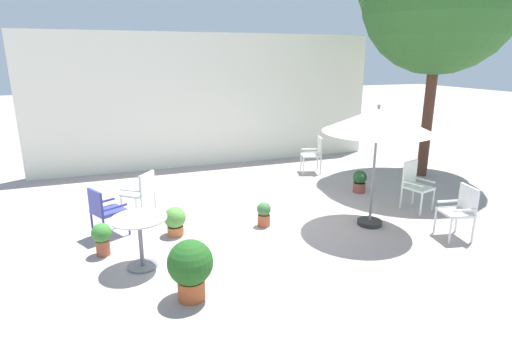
{
  "coord_description": "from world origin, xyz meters",
  "views": [
    {
      "loc": [
        -2.72,
        -6.88,
        2.95
      ],
      "look_at": [
        0.0,
        0.59,
        0.72
      ],
      "focal_mm": 28.6,
      "sensor_mm": 36.0,
      "label": 1
    }
  ],
  "objects_px": {
    "cafe_table_0": "(140,233)",
    "potted_plant_1": "(175,220)",
    "potted_plant_3": "(360,181)",
    "patio_umbrella_0": "(378,121)",
    "patio_chair_4": "(460,208)",
    "patio_chair_0": "(104,209)",
    "patio_chair_1": "(415,182)",
    "potted_plant_4": "(102,237)",
    "patio_chair_2": "(141,191)",
    "potted_plant_0": "(190,266)",
    "potted_plant_2": "(264,214)",
    "patio_chair_3": "(314,152)"
  },
  "relations": [
    {
      "from": "patio_chair_3",
      "to": "potted_plant_2",
      "type": "height_order",
      "value": "patio_chair_3"
    },
    {
      "from": "patio_chair_2",
      "to": "potted_plant_2",
      "type": "distance_m",
      "value": 2.35
    },
    {
      "from": "patio_umbrella_0",
      "to": "patio_chair_4",
      "type": "distance_m",
      "value": 1.98
    },
    {
      "from": "potted_plant_1",
      "to": "patio_chair_0",
      "type": "bearing_deg",
      "value": 163.54
    },
    {
      "from": "patio_umbrella_0",
      "to": "potted_plant_4",
      "type": "bearing_deg",
      "value": 174.88
    },
    {
      "from": "patio_umbrella_0",
      "to": "patio_chair_3",
      "type": "distance_m",
      "value": 3.75
    },
    {
      "from": "potted_plant_4",
      "to": "potted_plant_1",
      "type": "bearing_deg",
      "value": 16.89
    },
    {
      "from": "cafe_table_0",
      "to": "patio_chair_4",
      "type": "height_order",
      "value": "patio_chair_4"
    },
    {
      "from": "patio_chair_2",
      "to": "potted_plant_1",
      "type": "distance_m",
      "value": 1.16
    },
    {
      "from": "potted_plant_0",
      "to": "potted_plant_4",
      "type": "height_order",
      "value": "potted_plant_0"
    },
    {
      "from": "patio_umbrella_0",
      "to": "potted_plant_4",
      "type": "xyz_separation_m",
      "value": [
        -4.55,
        0.41,
        -1.59
      ]
    },
    {
      "from": "patio_umbrella_0",
      "to": "patio_chair_1",
      "type": "distance_m",
      "value": 1.9
    },
    {
      "from": "patio_umbrella_0",
      "to": "patio_chair_1",
      "type": "bearing_deg",
      "value": 17.12
    },
    {
      "from": "patio_chair_2",
      "to": "patio_chair_4",
      "type": "xyz_separation_m",
      "value": [
        4.9,
        -2.76,
        -0.0
      ]
    },
    {
      "from": "patio_chair_1",
      "to": "potted_plant_3",
      "type": "bearing_deg",
      "value": 108.69
    },
    {
      "from": "potted_plant_4",
      "to": "patio_chair_2",
      "type": "bearing_deg",
      "value": 62.72
    },
    {
      "from": "patio_chair_2",
      "to": "patio_chair_4",
      "type": "distance_m",
      "value": 5.62
    },
    {
      "from": "patio_chair_0",
      "to": "patio_chair_2",
      "type": "bearing_deg",
      "value": 47.07
    },
    {
      "from": "cafe_table_0",
      "to": "potted_plant_1",
      "type": "relative_size",
      "value": 1.55
    },
    {
      "from": "patio_chair_4",
      "to": "potted_plant_0",
      "type": "height_order",
      "value": "patio_chair_4"
    },
    {
      "from": "potted_plant_0",
      "to": "patio_chair_2",
      "type": "bearing_deg",
      "value": 96.19
    },
    {
      "from": "cafe_table_0",
      "to": "potted_plant_1",
      "type": "bearing_deg",
      "value": 56.26
    },
    {
      "from": "patio_chair_1",
      "to": "patio_chair_4",
      "type": "xyz_separation_m",
      "value": [
        -0.23,
        -1.36,
        -0.02
      ]
    },
    {
      "from": "potted_plant_1",
      "to": "potted_plant_3",
      "type": "relative_size",
      "value": 1.0
    },
    {
      "from": "patio_chair_1",
      "to": "patio_chair_2",
      "type": "bearing_deg",
      "value": 164.73
    },
    {
      "from": "patio_chair_1",
      "to": "potted_plant_3",
      "type": "distance_m",
      "value": 1.34
    },
    {
      "from": "cafe_table_0",
      "to": "potted_plant_4",
      "type": "distance_m",
      "value": 0.83
    },
    {
      "from": "patio_chair_1",
      "to": "potted_plant_1",
      "type": "distance_m",
      "value": 4.7
    },
    {
      "from": "potted_plant_2",
      "to": "potted_plant_3",
      "type": "distance_m",
      "value": 2.89
    },
    {
      "from": "patio_chair_2",
      "to": "patio_chair_0",
      "type": "bearing_deg",
      "value": -132.93
    },
    {
      "from": "cafe_table_0",
      "to": "patio_chair_4",
      "type": "relative_size",
      "value": 0.87
    },
    {
      "from": "patio_chair_4",
      "to": "potted_plant_4",
      "type": "distance_m",
      "value": 5.78
    },
    {
      "from": "patio_chair_0",
      "to": "potted_plant_4",
      "type": "relative_size",
      "value": 1.66
    },
    {
      "from": "potted_plant_0",
      "to": "patio_umbrella_0",
      "type": "bearing_deg",
      "value": 19.24
    },
    {
      "from": "patio_chair_2",
      "to": "potted_plant_2",
      "type": "height_order",
      "value": "patio_chair_2"
    },
    {
      "from": "patio_chair_2",
      "to": "cafe_table_0",
      "type": "bearing_deg",
      "value": -95.29
    },
    {
      "from": "patio_umbrella_0",
      "to": "potted_plant_2",
      "type": "height_order",
      "value": "patio_umbrella_0"
    },
    {
      "from": "potted_plant_0",
      "to": "potted_plant_3",
      "type": "relative_size",
      "value": 1.57
    },
    {
      "from": "patio_chair_1",
      "to": "potted_plant_4",
      "type": "xyz_separation_m",
      "value": [
        -5.84,
        0.01,
        -0.25
      ]
    },
    {
      "from": "potted_plant_3",
      "to": "potted_plant_1",
      "type": "bearing_deg",
      "value": -168.33
    },
    {
      "from": "patio_chair_1",
      "to": "potted_plant_4",
      "type": "height_order",
      "value": "patio_chair_1"
    },
    {
      "from": "patio_chair_3",
      "to": "potted_plant_2",
      "type": "bearing_deg",
      "value": -131.48
    },
    {
      "from": "patio_chair_3",
      "to": "patio_chair_4",
      "type": "bearing_deg",
      "value": -84.87
    },
    {
      "from": "patio_chair_0",
      "to": "patio_chair_3",
      "type": "height_order",
      "value": "patio_chair_3"
    },
    {
      "from": "cafe_table_0",
      "to": "patio_chair_0",
      "type": "height_order",
      "value": "patio_chair_0"
    },
    {
      "from": "patio_chair_0",
      "to": "potted_plant_1",
      "type": "relative_size",
      "value": 1.71
    },
    {
      "from": "cafe_table_0",
      "to": "patio_chair_2",
      "type": "height_order",
      "value": "patio_chair_2"
    },
    {
      "from": "cafe_table_0",
      "to": "patio_umbrella_0",
      "type": "bearing_deg",
      "value": 2.63
    },
    {
      "from": "cafe_table_0",
      "to": "potted_plant_1",
      "type": "height_order",
      "value": "cafe_table_0"
    },
    {
      "from": "patio_umbrella_0",
      "to": "potted_plant_0",
      "type": "height_order",
      "value": "patio_umbrella_0"
    }
  ]
}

